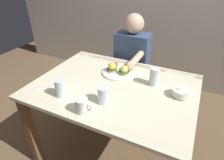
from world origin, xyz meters
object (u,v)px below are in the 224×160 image
Objects in this scene: eggs_benedict_plate at (118,71)px; fork at (44,87)px; coffee_mug at (82,105)px; dining_table at (114,96)px; water_glass_near at (104,96)px; fruit_bowl at (181,93)px; diner_person at (131,62)px; water_glass_extra at (61,89)px; water_glass_far at (154,78)px.

eggs_benedict_plate is 2.15× the size of fork.
eggs_benedict_plate is at bearing 90.48° from coffee_mug.
water_glass_near reaches higher than dining_table.
fruit_bowl is at bearing 33.03° from water_glass_near.
fruit_bowl is 0.11× the size of diner_person.
fruit_bowl is (0.47, 0.07, 0.14)m from dining_table.
eggs_benedict_plate is (-0.05, 0.18, 0.13)m from dining_table.
water_glass_near is at bearing 62.47° from coffee_mug.
dining_table is 9.54× the size of water_glass_extra.
water_glass_far reaches higher than fork.
fork is 1.00× the size of water_glass_extra.
dining_table is 10.38× the size of water_glass_near.
diner_person is at bearing 97.78° from water_glass_near.
fork is (-0.46, -0.26, 0.11)m from dining_table.
water_glass_extra is at bearing -102.04° from diner_person.
coffee_mug is at bearing -19.08° from water_glass_extra.
water_glass_extra is 0.11× the size of diner_person.
water_glass_near is (0.07, 0.14, -0.00)m from coffee_mug.
eggs_benedict_plate is 2.15× the size of water_glass_extra.
water_glass_far reaches higher than water_glass_extra.
coffee_mug is 0.24m from water_glass_extra.
dining_table is 1.05× the size of diner_person.
coffee_mug reaches higher than dining_table.
fruit_bowl is at bearing -43.69° from diner_person.
fork is 0.19m from water_glass_extra.
fork is 0.94m from diner_person.
coffee_mug is at bearing -117.53° from water_glass_near.
water_glass_extra reaches higher than fruit_bowl.
water_glass_extra is 0.91m from diner_person.
eggs_benedict_plate is at bearing 167.86° from fruit_bowl.
water_glass_near is (0.08, -0.40, 0.02)m from eggs_benedict_plate.
water_glass_far is (0.31, -0.04, 0.03)m from eggs_benedict_plate.
water_glass_extra is (-0.74, -0.35, 0.03)m from fruit_bowl.
fork is at bearing -175.43° from water_glass_near.
fruit_bowl is 0.53m from water_glass_near.
fruit_bowl is 0.82m from water_glass_extra.
water_glass_extra reaches higher than water_glass_near.
water_glass_extra is at bearing -142.05° from water_glass_far.
water_glass_near is (0.49, 0.04, 0.05)m from fork.
water_glass_far is at bearing 27.37° from dining_table.
diner_person is (0.19, 0.88, -0.14)m from water_glass_extra.
coffee_mug is 0.16m from water_glass_near.
diner_person is at bearing 126.88° from water_glass_far.
water_glass_near is (-0.44, -0.29, 0.02)m from fruit_bowl.
water_glass_far is 0.68m from water_glass_extra.
dining_table is at bearing 45.93° from water_glass_extra.
water_glass_extra reaches higher than fork.
water_glass_extra is (-0.54, -0.42, -0.00)m from water_glass_far.
diner_person reaches higher than water_glass_far.
diner_person reaches higher than fruit_bowl.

